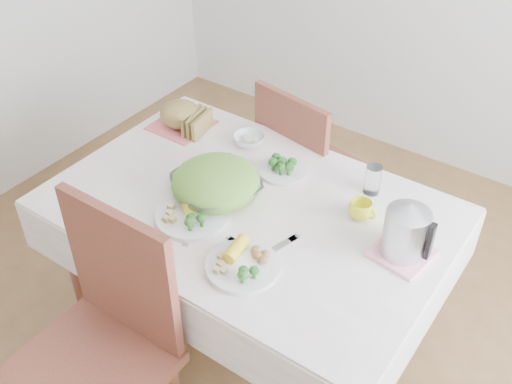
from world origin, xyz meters
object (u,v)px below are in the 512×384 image
Objects in this scene: dining_table at (249,275)px; dinner_plate_right at (243,267)px; chair_far at (315,172)px; salad_bowl at (216,188)px; chair_near at (90,380)px; yellow_mug at (361,210)px; electric_kettle at (406,228)px; dinner_plate_left at (192,216)px.

dining_table is 0.52m from dinner_plate_right.
salad_bowl is at bearing 96.46° from chair_far.
yellow_mug is at bearing 62.59° from chair_near.
yellow_mug is (0.49, 0.96, 0.33)m from chair_near.
chair_near is (-0.11, -0.78, 0.09)m from dining_table.
electric_kettle is (0.70, 0.86, 0.42)m from chair_near.
dinner_plate_left is at bearing -123.52° from dining_table.
chair_near is 3.89× the size of dinner_plate_left.
dinner_plate_left and dinner_plate_right have the same top height.
electric_kettle is (0.21, -0.10, 0.09)m from yellow_mug.
chair_far is 0.77m from yellow_mug.
electric_kettle reaches higher than chair_far.
electric_kettle reaches higher than dining_table.
chair_far is (-0.09, 0.68, 0.09)m from dining_table.
dinner_plate_right is at bearing 115.60° from chair_far.
dinner_plate_right is (0.29, 0.49, 0.31)m from chair_near.
dinner_plate_right is 1.19× the size of electric_kettle.
chair_near is 0.66m from dinner_plate_left.
electric_kettle is at bearing -24.66° from yellow_mug.
electric_kettle is (0.68, -0.60, 0.42)m from chair_far.
salad_bowl is 0.74m from electric_kettle.
yellow_mug is (0.20, 0.47, 0.02)m from dinner_plate_right.
dining_table is 6.57× the size of electric_kettle.
salad_bowl reaches higher than dining_table.
yellow_mug is at bearing 21.92° from salad_bowl.
dining_table is at bearing 81.75° from chair_near.
chair_near is 3.29× the size of salad_bowl.
electric_kettle reaches higher than salad_bowl.
yellow_mug is at bearing 143.00° from chair_far.
chair_near is at bearing 99.25° from chair_far.
electric_kettle is at bearing 8.12° from dining_table.
chair_far is 3.52× the size of dinner_plate_left.
chair_near is at bearing -120.72° from dinner_plate_right.
dinner_plate_left is (-0.12, -0.19, 0.40)m from dining_table.
dinner_plate_left is 0.77m from electric_kettle.
chair_far is 2.98× the size of salad_bowl.
chair_far is at bearing 105.72° from dinner_plate_right.
salad_bowl reaches higher than dinner_plate_left.
dining_table is at bearing 107.49° from chair_far.
yellow_mug is at bearing 25.35° from dining_table.
dining_table is 4.33× the size of salad_bowl.
chair_near is 1.18m from electric_kettle.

